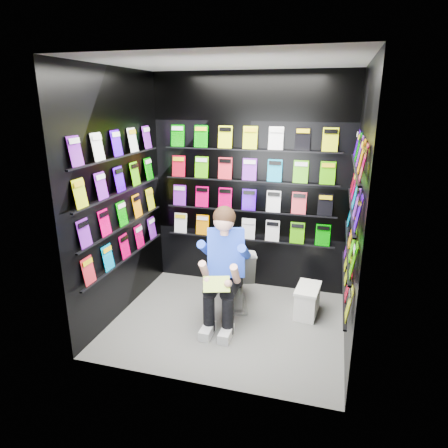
# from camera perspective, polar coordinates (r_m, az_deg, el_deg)

# --- Properties ---
(floor) EXTENTS (2.40, 2.40, 0.00)m
(floor) POSITION_cam_1_polar(r_m,az_deg,el_deg) (4.40, 0.53, -13.84)
(floor) COLOR slate
(floor) RESTS_ON ground
(ceiling) EXTENTS (2.40, 2.40, 0.00)m
(ceiling) POSITION_cam_1_polar(r_m,az_deg,el_deg) (3.78, 0.65, 22.19)
(ceiling) COLOR white
(ceiling) RESTS_ON floor
(wall_back) EXTENTS (2.40, 0.04, 2.60)m
(wall_back) POSITION_cam_1_polar(r_m,az_deg,el_deg) (4.84, 3.70, 5.63)
(wall_back) COLOR black
(wall_back) RESTS_ON floor
(wall_front) EXTENTS (2.40, 0.04, 2.60)m
(wall_front) POSITION_cam_1_polar(r_m,az_deg,el_deg) (2.98, -4.46, -1.93)
(wall_front) COLOR black
(wall_front) RESTS_ON floor
(wall_left) EXTENTS (0.04, 2.00, 2.60)m
(wall_left) POSITION_cam_1_polar(r_m,az_deg,el_deg) (4.35, -14.87, 3.74)
(wall_left) COLOR black
(wall_left) RESTS_ON floor
(wall_right) EXTENTS (0.04, 2.00, 2.60)m
(wall_right) POSITION_cam_1_polar(r_m,az_deg,el_deg) (3.77, 18.46, 1.36)
(wall_right) COLOR black
(wall_right) RESTS_ON floor
(comics_back) EXTENTS (2.10, 0.06, 1.37)m
(comics_back) POSITION_cam_1_polar(r_m,az_deg,el_deg) (4.81, 3.63, 5.61)
(comics_back) COLOR red
(comics_back) RESTS_ON wall_back
(comics_left) EXTENTS (0.06, 1.70, 1.37)m
(comics_left) POSITION_cam_1_polar(r_m,az_deg,el_deg) (4.34, -14.54, 3.79)
(comics_left) COLOR red
(comics_left) RESTS_ON wall_left
(comics_right) EXTENTS (0.06, 1.70, 1.37)m
(comics_right) POSITION_cam_1_polar(r_m,az_deg,el_deg) (3.77, 18.02, 1.47)
(comics_right) COLOR red
(comics_right) RESTS_ON wall_right
(toilet) EXTENTS (0.62, 0.84, 0.73)m
(toilet) POSITION_cam_1_polar(r_m,az_deg,el_deg) (4.62, 1.58, -7.13)
(toilet) COLOR white
(toilet) RESTS_ON floor
(longbox) EXTENTS (0.26, 0.42, 0.30)m
(longbox) POSITION_cam_1_polar(r_m,az_deg,el_deg) (4.57, 11.79, -10.84)
(longbox) COLOR white
(longbox) RESTS_ON floor
(longbox_lid) EXTENTS (0.28, 0.44, 0.03)m
(longbox_lid) POSITION_cam_1_polar(r_m,az_deg,el_deg) (4.49, 11.92, -8.97)
(longbox_lid) COLOR white
(longbox_lid) RESTS_ON longbox
(reader) EXTENTS (0.71, 0.87, 1.38)m
(reader) POSITION_cam_1_polar(r_m,az_deg,el_deg) (4.12, 0.32, -4.21)
(reader) COLOR #0C30D5
(reader) RESTS_ON toilet
(held_comic) EXTENTS (0.29, 0.22, 0.11)m
(held_comic) POSITION_cam_1_polar(r_m,az_deg,el_deg) (3.89, -1.07, -8.58)
(held_comic) COLOR green
(held_comic) RESTS_ON reader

